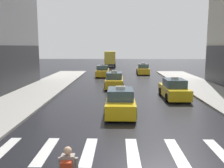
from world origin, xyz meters
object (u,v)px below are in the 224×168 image
at_px(taxi_fifth, 143,69).
at_px(box_truck, 110,58).
at_px(taxi_third, 114,81).
at_px(taxi_fourth, 103,71).
at_px(taxi_second, 174,90).
at_px(taxi_lead, 120,102).

xyz_separation_m(taxi_fifth, box_truck, (-5.58, 13.41, 1.13)).
height_order(taxi_third, taxi_fourth, same).
bearing_deg(taxi_third, taxi_second, -45.82).
height_order(taxi_third, box_truck, box_truck).
bearing_deg(taxi_third, taxi_fourth, 100.67).
xyz_separation_m(taxi_second, taxi_fourth, (-6.94, 14.99, 0.00)).
height_order(taxi_fourth, taxi_fifth, same).
distance_m(taxi_lead, taxi_fourth, 19.98).
xyz_separation_m(taxi_lead, taxi_second, (4.56, 4.84, 0.00)).
bearing_deg(box_truck, taxi_lead, -87.21).
distance_m(taxi_fifth, box_truck, 14.57).
relative_size(taxi_third, box_truck, 0.60).
bearing_deg(taxi_fourth, taxi_fifth, 27.22).
bearing_deg(taxi_fifth, taxi_lead, -99.40).
relative_size(taxi_fourth, taxi_fifth, 0.99).
distance_m(taxi_fourth, box_truck, 16.64).
distance_m(taxi_lead, box_truck, 36.49).
relative_size(taxi_lead, taxi_fifth, 0.99).
bearing_deg(taxi_second, taxi_fifth, 92.35).
xyz_separation_m(taxi_lead, taxi_third, (-0.54, 10.09, 0.00)).
height_order(taxi_lead, taxi_second, same).
height_order(taxi_fourth, box_truck, box_truck).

